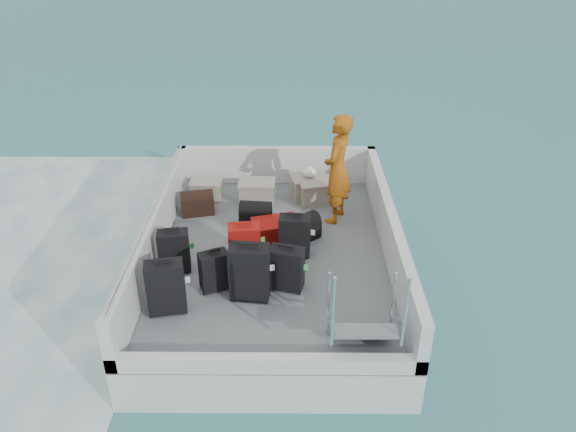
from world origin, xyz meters
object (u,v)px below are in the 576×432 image
at_px(suitcase_7, 295,236).
at_px(crate_0, 206,190).
at_px(suitcase_0, 166,288).
at_px(crate_1, 257,192).
at_px(suitcase_8, 276,229).
at_px(passenger, 337,169).
at_px(crate_3, 317,192).
at_px(suitcase_1, 174,252).
at_px(suitcase_3, 250,273).
at_px(suitcase_6, 286,269).
at_px(suitcase_4, 214,272).
at_px(suitcase_5, 245,245).
at_px(crate_2, 309,187).

relative_size(suitcase_7, crate_0, 1.25).
distance_m(suitcase_0, crate_1, 3.19).
relative_size(suitcase_8, passenger, 0.39).
distance_m(crate_1, crate_3, 1.05).
height_order(suitcase_0, crate_0, suitcase_0).
bearing_deg(suitcase_1, suitcase_8, 25.31).
relative_size(suitcase_3, crate_1, 1.32).
bearing_deg(suitcase_6, suitcase_4, -164.71).
distance_m(suitcase_5, passenger, 2.02).
height_order(suitcase_4, passenger, passenger).
distance_m(suitcase_3, suitcase_4, 0.53).
bearing_deg(suitcase_4, suitcase_3, -43.80).
bearing_deg(suitcase_7, suitcase_4, -137.14).
bearing_deg(crate_0, crate_3, -3.48).
bearing_deg(crate_2, suitcase_4, -116.06).
bearing_deg(crate_3, suitcase_1, -134.47).
height_order(suitcase_0, suitcase_7, suitcase_0).
bearing_deg(suitcase_6, crate_1, 115.76).
distance_m(crate_0, passenger, 2.47).
xyz_separation_m(suitcase_8, passenger, (0.97, 0.58, 0.76)).
relative_size(suitcase_0, suitcase_7, 1.15).
bearing_deg(suitcase_8, suitcase_0, 127.93).
bearing_deg(suitcase_1, suitcase_7, 5.74).
distance_m(crate_2, crate_3, 0.23).
relative_size(suitcase_6, crate_2, 1.04).
relative_size(suitcase_7, crate_2, 1.06).
distance_m(suitcase_6, crate_1, 2.59).
bearing_deg(suitcase_8, suitcase_5, 134.01).
bearing_deg(suitcase_4, suitcase_8, 35.83).
bearing_deg(suitcase_1, suitcase_3, -37.19).
height_order(suitcase_3, crate_3, suitcase_3).
distance_m(crate_0, crate_2, 1.82).
height_order(suitcase_5, crate_1, suitcase_5).
xyz_separation_m(suitcase_3, crate_2, (0.86, 2.92, -0.21)).
distance_m(suitcase_4, passenger, 2.70).
xyz_separation_m(suitcase_0, suitcase_3, (1.04, 0.30, 0.02)).
distance_m(crate_3, passenger, 0.98).
bearing_deg(suitcase_4, passenger, 23.64).
bearing_deg(crate_3, suitcase_0, -123.73).
xyz_separation_m(suitcase_0, crate_3, (2.03, 3.04, -0.18)).
bearing_deg(suitcase_3, suitcase_5, 104.52).
xyz_separation_m(suitcase_4, crate_3, (1.48, 2.56, -0.10)).
height_order(suitcase_0, suitcase_6, suitcase_0).
xyz_separation_m(suitcase_3, suitcase_7, (0.59, 1.04, -0.07)).
bearing_deg(suitcase_0, suitcase_3, 5.43).
distance_m(suitcase_1, suitcase_7, 1.75).
xyz_separation_m(suitcase_6, passenger, (0.79, 1.93, 0.59)).
relative_size(suitcase_3, crate_2, 1.30).
bearing_deg(suitcase_7, crate_3, 80.87).
bearing_deg(suitcase_6, suitcase_3, -143.70).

